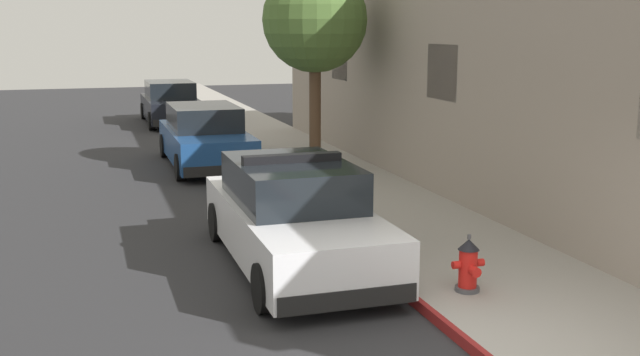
# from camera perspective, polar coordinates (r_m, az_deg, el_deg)

# --- Properties ---
(ground_plane) EXTENTS (30.24, 60.00, 0.20)m
(ground_plane) POSITION_cam_1_polar(r_m,az_deg,el_deg) (16.88, -19.23, -1.58)
(ground_plane) COLOR #2B2B2D
(sidewalk_pavement) EXTENTS (2.90, 60.00, 0.14)m
(sidewalk_pavement) POSITION_cam_1_polar(r_m,az_deg,el_deg) (17.67, 0.54, 0.18)
(sidewalk_pavement) COLOR #9E9991
(sidewalk_pavement) RESTS_ON ground
(curb_painted_edge) EXTENTS (0.08, 60.00, 0.14)m
(curb_painted_edge) POSITION_cam_1_polar(r_m,az_deg,el_deg) (17.27, -4.17, -0.11)
(curb_painted_edge) COLOR maroon
(curb_painted_edge) RESTS_ON ground
(storefront_building) EXTENTS (6.46, 22.64, 5.15)m
(storefront_building) POSITION_cam_1_polar(r_m,az_deg,el_deg) (16.84, 18.85, 7.66)
(storefront_building) COLOR gray
(storefront_building) RESTS_ON ground
(police_cruiser) EXTENTS (1.94, 4.84, 1.68)m
(police_cruiser) POSITION_cam_1_polar(r_m,az_deg,el_deg) (11.11, -2.04, -2.98)
(police_cruiser) COLOR white
(police_cruiser) RESTS_ON ground
(parked_car_silver_ahead) EXTENTS (1.94, 4.84, 1.56)m
(parked_car_silver_ahead) POSITION_cam_1_polar(r_m,az_deg,el_deg) (19.40, -8.78, 3.07)
(parked_car_silver_ahead) COLOR navy
(parked_car_silver_ahead) RESTS_ON ground
(parked_car_dark_far) EXTENTS (1.94, 4.84, 1.56)m
(parked_car_dark_far) POSITION_cam_1_polar(r_m,az_deg,el_deg) (28.44, -11.33, 5.59)
(parked_car_dark_far) COLOR black
(parked_car_dark_far) RESTS_ON ground
(fire_hydrant) EXTENTS (0.44, 0.40, 0.76)m
(fire_hydrant) POSITION_cam_1_polar(r_m,az_deg,el_deg) (9.91, 11.25, -6.56)
(fire_hydrant) COLOR #4C4C51
(fire_hydrant) RESTS_ON sidewalk_pavement
(street_tree) EXTENTS (2.47, 2.47, 4.79)m
(street_tree) POSITION_cam_1_polar(r_m,az_deg,el_deg) (17.83, -0.39, 11.91)
(street_tree) COLOR brown
(street_tree) RESTS_ON sidewalk_pavement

